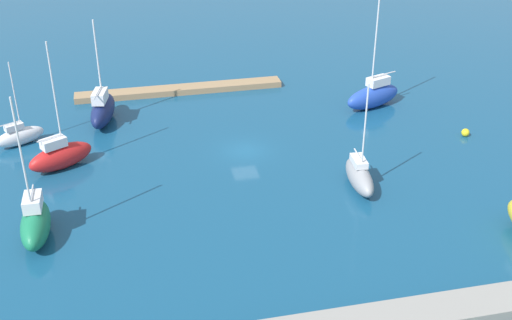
% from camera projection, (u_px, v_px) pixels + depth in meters
% --- Properties ---
extents(water, '(160.00, 160.00, 0.00)m').
position_uv_depth(water, '(245.00, 151.00, 62.83)').
color(water, navy).
rests_on(water, ground).
extents(pier_dock, '(24.06, 2.12, 0.69)m').
position_uv_depth(pier_dock, '(180.00, 90.00, 75.75)').
color(pier_dock, '#997A56').
rests_on(pier_dock, ground).
extents(sailboat_gray_east_end, '(2.24, 6.18, 9.80)m').
position_uv_depth(sailboat_gray_east_end, '(359.00, 176.00, 56.14)').
color(sailboat_gray_east_end, gray).
rests_on(sailboat_gray_east_end, water).
extents(sailboat_red_far_south, '(6.33, 4.71, 12.00)m').
position_uv_depth(sailboat_red_far_south, '(60.00, 155.00, 59.17)').
color(sailboat_red_far_south, red).
rests_on(sailboat_red_far_south, water).
extents(sailboat_green_off_beacon, '(2.28, 6.26, 11.87)m').
position_uv_depth(sailboat_green_off_beacon, '(35.00, 222.00, 49.26)').
color(sailboat_green_off_beacon, '#19724C').
rests_on(sailboat_green_off_beacon, water).
extents(sailboat_blue_lone_south, '(7.44, 4.49, 13.57)m').
position_uv_depth(sailboat_blue_lone_south, '(373.00, 95.00, 71.47)').
color(sailboat_blue_lone_south, '#2347B2').
rests_on(sailboat_blue_lone_south, water).
extents(sailboat_white_west_end, '(4.98, 3.50, 8.51)m').
position_uv_depth(sailboat_white_west_end, '(19.00, 136.00, 63.51)').
color(sailboat_white_west_end, white).
rests_on(sailboat_white_west_end, water).
extents(sailboat_navy_far_north, '(3.55, 7.48, 10.97)m').
position_uv_depth(sailboat_navy_far_north, '(103.00, 109.00, 67.85)').
color(sailboat_navy_far_north, '#141E4C').
rests_on(sailboat_navy_far_north, water).
extents(mooring_buoy_yellow, '(0.81, 0.81, 0.81)m').
position_uv_depth(mooring_buoy_yellow, '(465.00, 133.00, 65.45)').
color(mooring_buoy_yellow, yellow).
rests_on(mooring_buoy_yellow, water).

